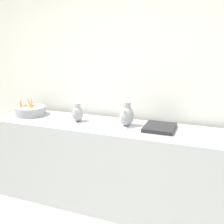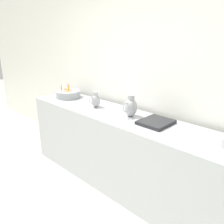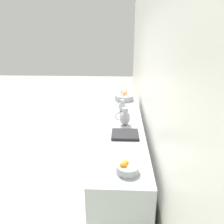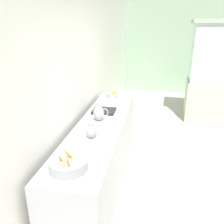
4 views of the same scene
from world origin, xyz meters
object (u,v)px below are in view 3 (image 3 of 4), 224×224
(vegetable_colander, at_px, (124,97))
(metal_pitcher_short, at_px, (122,106))
(metal_pitcher_tall, at_px, (125,117))
(orange_bowl, at_px, (127,168))

(vegetable_colander, height_order, metal_pitcher_short, vegetable_colander)
(metal_pitcher_tall, bearing_deg, orange_bowl, 90.68)
(vegetable_colander, relative_size, metal_pitcher_short, 1.79)
(orange_bowl, distance_m, metal_pitcher_short, 1.67)
(orange_bowl, xyz_separation_m, metal_pitcher_tall, (0.01, -1.12, 0.07))
(vegetable_colander, distance_m, orange_bowl, 2.33)
(vegetable_colander, bearing_deg, orange_bowl, 90.31)
(vegetable_colander, relative_size, orange_bowl, 1.67)
(orange_bowl, bearing_deg, metal_pitcher_short, -88.19)
(orange_bowl, xyz_separation_m, metal_pitcher_short, (0.05, -1.67, 0.05))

